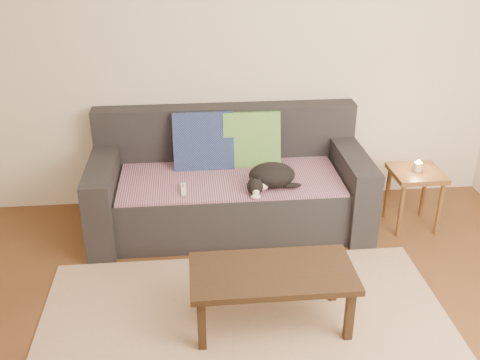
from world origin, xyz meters
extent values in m
cube|color=beige|center=(0.00, 2.00, 1.30)|extent=(4.50, 0.04, 2.60)
cube|color=#232328|center=(0.00, 1.50, 0.21)|extent=(1.70, 0.78, 0.42)
cube|color=#232328|center=(0.00, 1.90, 0.65)|extent=(2.10, 0.18, 0.45)
cube|color=#232328|center=(-0.95, 1.50, 0.30)|extent=(0.20, 0.90, 0.60)
cube|color=#232328|center=(0.95, 1.50, 0.30)|extent=(0.20, 0.90, 0.60)
cube|color=#4E2C53|center=(0.00, 1.48, 0.43)|extent=(1.66, 0.74, 0.02)
cube|color=#101D48|center=(-0.19, 1.74, 0.63)|extent=(0.47, 0.25, 0.48)
cube|color=#0C514F|center=(0.19, 1.74, 0.63)|extent=(0.45, 0.21, 0.46)
ellipsoid|color=black|center=(0.29, 1.30, 0.53)|extent=(0.37, 0.29, 0.18)
sphere|color=black|center=(0.16, 1.18, 0.50)|extent=(0.13, 0.13, 0.12)
sphere|color=white|center=(0.16, 1.13, 0.48)|extent=(0.05, 0.05, 0.05)
ellipsoid|color=black|center=(0.43, 1.23, 0.47)|extent=(0.14, 0.06, 0.04)
cube|color=white|center=(-0.35, 1.29, 0.46)|extent=(0.04, 0.15, 0.03)
cube|color=white|center=(0.17, 1.36, 0.46)|extent=(0.04, 0.15, 0.03)
cube|color=brown|center=(1.43, 1.38, 0.46)|extent=(0.38, 0.38, 0.04)
cylinder|color=brown|center=(1.27, 1.23, 0.22)|extent=(0.03, 0.03, 0.44)
cylinder|color=brown|center=(1.58, 1.23, 0.22)|extent=(0.03, 0.03, 0.44)
cylinder|color=brown|center=(1.27, 1.53, 0.22)|extent=(0.03, 0.03, 0.44)
cylinder|color=brown|center=(1.58, 1.53, 0.22)|extent=(0.03, 0.03, 0.44)
cylinder|color=beige|center=(1.43, 1.38, 0.51)|extent=(0.06, 0.06, 0.07)
sphere|color=#FFBF59|center=(1.43, 1.38, 0.55)|extent=(0.02, 0.02, 0.02)
cube|color=tan|center=(0.00, 0.15, 0.01)|extent=(2.50, 1.80, 0.01)
cube|color=black|center=(0.15, 0.32, 0.37)|extent=(0.96, 0.48, 0.04)
cube|color=black|center=(-0.27, 0.14, 0.17)|extent=(0.05, 0.05, 0.35)
cube|color=black|center=(0.58, 0.14, 0.17)|extent=(0.05, 0.05, 0.35)
cube|color=black|center=(-0.27, 0.50, 0.17)|extent=(0.05, 0.05, 0.35)
cube|color=black|center=(0.58, 0.50, 0.17)|extent=(0.05, 0.05, 0.35)
camera|label=1|loc=(-0.29, -2.35, 2.27)|focal=42.00mm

